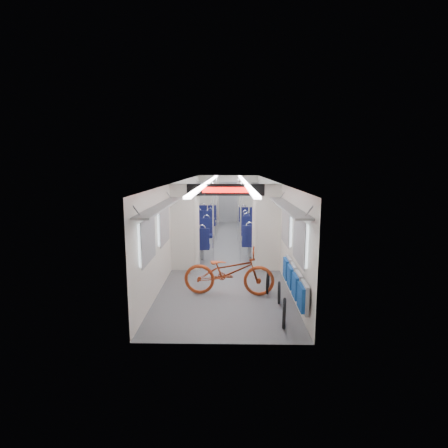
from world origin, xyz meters
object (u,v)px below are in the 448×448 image
(seat_bay_far_left, at_px, (206,218))
(stanchion_far_left, at_px, (217,210))
(bicycle, at_px, (229,272))
(seat_bay_near_right, at_px, (255,234))
(stanchion_far_right, at_px, (238,210))
(stanchion_near_right, at_px, (241,223))
(seat_bay_far_right, at_px, (250,220))
(bike_hoop_b, at_px, (279,294))
(stanchion_near_left, at_px, (213,222))
(bike_hoop_a, at_px, (284,315))
(seat_bay_near_left, at_px, (197,236))
(flip_bench, at_px, (294,281))
(bike_hoop_c, at_px, (268,284))

(seat_bay_far_left, bearing_deg, stanchion_far_left, -75.22)
(bicycle, relative_size, seat_bay_near_right, 0.92)
(stanchion_far_right, bearing_deg, stanchion_near_right, -89.69)
(seat_bay_far_right, relative_size, stanchion_far_left, 0.85)
(seat_bay_far_left, xyz_separation_m, stanchion_far_left, (0.55, -2.08, 0.61))
(bike_hoop_b, relative_size, seat_bay_near_right, 0.22)
(seat_bay_far_right, distance_m, stanchion_near_right, 4.54)
(seat_bay_far_left, distance_m, stanchion_near_left, 4.98)
(bicycle, distance_m, bike_hoop_a, 1.86)
(bicycle, height_order, bike_hoop_b, bicycle)
(stanchion_near_left, height_order, stanchion_near_right, same)
(bike_hoop_a, xyz_separation_m, seat_bay_near_left, (-1.99, 5.18, 0.30))
(bike_hoop_a, distance_m, stanchion_near_left, 4.62)
(stanchion_near_left, xyz_separation_m, stanchion_far_right, (0.77, 2.82, 0.00))
(bike_hoop_a, distance_m, seat_bay_far_left, 9.42)
(stanchion_far_left, bearing_deg, seat_bay_far_right, 49.23)
(bike_hoop_a, bearing_deg, stanchion_near_right, 98.71)
(flip_bench, relative_size, stanchion_near_left, 0.91)
(seat_bay_far_right, bearing_deg, stanchion_far_right, -109.12)
(bicycle, relative_size, bike_hoop_a, 3.66)
(seat_bay_near_left, bearing_deg, bike_hoop_a, -68.97)
(bike_hoop_b, height_order, seat_bay_far_left, seat_bay_far_left)
(bike_hoop_a, xyz_separation_m, bike_hoop_b, (0.06, 1.08, -0.04))
(bicycle, distance_m, stanchion_near_right, 2.71)
(bike_hoop_b, xyz_separation_m, stanchion_far_left, (-1.50, 6.05, 0.94))
(stanchion_far_left, bearing_deg, flip_bench, -74.71)
(bike_hoop_b, distance_m, seat_bay_far_left, 8.39)
(flip_bench, height_order, bike_hoop_a, flip_bench)
(flip_bench, xyz_separation_m, seat_bay_far_left, (-2.29, 8.45, -0.04))
(bike_hoop_c, bearing_deg, seat_bay_far_right, 90.08)
(stanchion_far_right, bearing_deg, seat_bay_far_right, 70.88)
(seat_bay_near_left, height_order, seat_bay_near_right, seat_bay_near_right)
(stanchion_near_left, bearing_deg, seat_bay_far_left, 96.51)
(flip_bench, relative_size, seat_bay_far_right, 1.07)
(bike_hoop_a, bearing_deg, seat_bay_far_right, 90.81)
(bike_hoop_a, distance_m, stanchion_near_right, 4.33)
(bike_hoop_c, xyz_separation_m, seat_bay_far_right, (-0.01, 7.03, 0.30))
(seat_bay_far_right, bearing_deg, bike_hoop_c, -89.92)
(stanchion_far_left, bearing_deg, seat_bay_near_left, -105.79)
(bike_hoop_a, distance_m, stanchion_far_left, 7.33)
(bike_hoop_a, distance_m, bike_hoop_b, 1.08)
(bike_hoop_b, bearing_deg, bike_hoop_a, -93.11)
(bike_hoop_c, height_order, seat_bay_near_right, seat_bay_near_right)
(flip_bench, bearing_deg, stanchion_near_right, 105.30)
(bike_hoop_a, height_order, seat_bay_far_left, seat_bay_far_left)
(seat_bay_far_right, bearing_deg, stanchion_near_left, -106.71)
(bike_hoop_b, bearing_deg, seat_bay_near_left, 116.54)
(bike_hoop_a, xyz_separation_m, seat_bay_far_left, (-1.99, 9.20, 0.30))
(stanchion_near_right, height_order, stanchion_far_left, same)
(bicycle, height_order, seat_bay_far_right, seat_bay_far_right)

